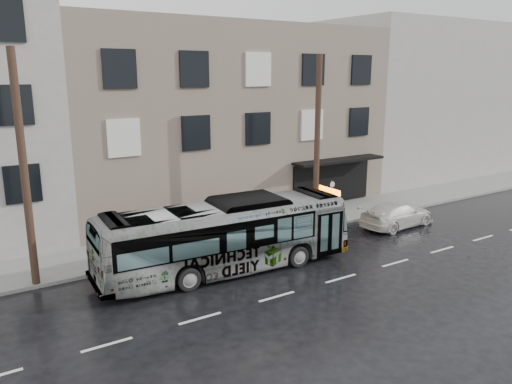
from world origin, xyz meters
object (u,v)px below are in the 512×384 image
utility_pole_front (317,144)px  sign_post (331,202)px  utility_pole_rear (24,171)px  bus (226,236)px  white_sedan (397,214)px

utility_pole_front → sign_post: size_ratio=3.75×
utility_pole_rear → bus: bearing=-19.6°
utility_pole_rear → bus: utility_pole_rear is taller
utility_pole_rear → white_sedan: (18.10, -2.02, -3.97)m
bus → utility_pole_rear: bearing=73.9°
sign_post → white_sedan: (3.00, -2.02, -0.67)m
bus → white_sedan: size_ratio=2.35×
sign_post → white_sedan: size_ratio=0.51×
sign_post → bus: size_ratio=0.22×
utility_pole_front → utility_pole_rear: same height
bus → white_sedan: bus is taller
utility_pole_rear → sign_post: utility_pole_rear is taller
sign_post → utility_pole_front: bearing=180.0°
utility_pole_front → white_sedan: 6.05m
utility_pole_rear → utility_pole_front: bearing=0.0°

